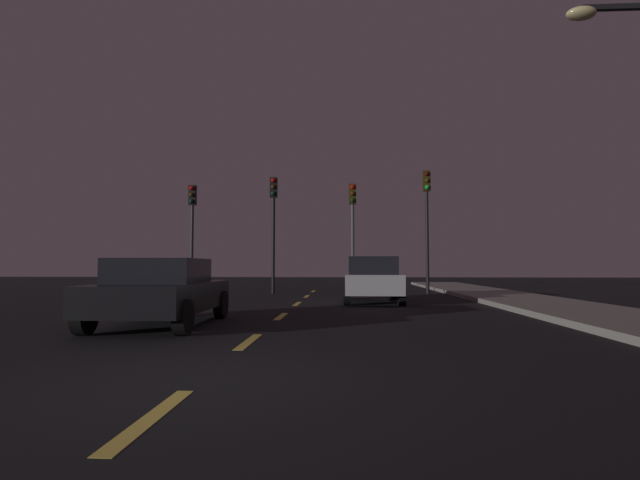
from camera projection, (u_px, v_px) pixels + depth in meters
ground_plane at (284, 314)px, 11.93m from camera, size 80.00×80.00×0.00m
sidewalk_curb_right at (586, 313)px, 11.53m from camera, size 3.00×40.00×0.15m
lane_stripe_nearest at (152, 417)px, 3.76m from camera, size 0.16×1.60×0.01m
lane_stripe_second at (249, 341)px, 7.55m from camera, size 0.16×1.60×0.01m
lane_stripe_third at (281, 316)px, 11.34m from camera, size 0.16×1.60×0.01m
lane_stripe_fourth at (297, 304)px, 15.12m from camera, size 0.16×1.60×0.01m
lane_stripe_fifth at (307, 296)px, 18.91m from camera, size 0.16×1.60×0.01m
lane_stripe_sixth at (313, 291)px, 22.70m from camera, size 0.16×1.60×0.01m
traffic_signal_far_left at (192, 217)px, 21.14m from camera, size 0.32×0.38×4.90m
traffic_signal_center_left at (273, 212)px, 20.96m from camera, size 0.32×0.38×5.22m
traffic_signal_center_right at (353, 217)px, 20.75m from camera, size 0.32×0.38×4.89m
traffic_signal_far_right at (427, 208)px, 20.60m from camera, size 0.32×0.38×5.44m
car_stopped_ahead at (372, 279)px, 15.86m from camera, size 1.95×3.84×1.54m
car_adjacent_lane at (162, 291)px, 9.59m from camera, size 2.08×3.93×1.38m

